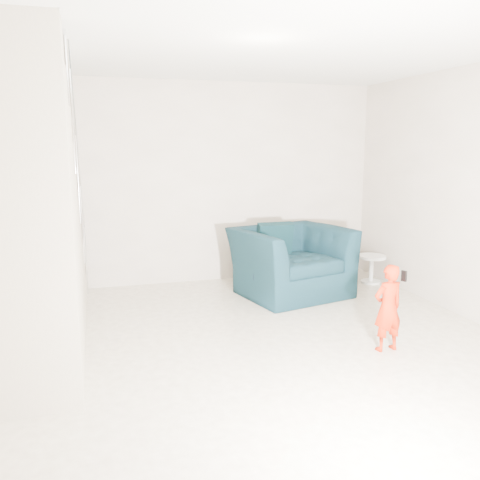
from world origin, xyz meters
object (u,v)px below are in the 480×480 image
side_table (371,264)px  staircase (18,255)px  toddler (388,308)px  armchair (291,262)px

side_table → staircase: staircase is taller
toddler → side_table: (1.08, 2.11, -0.15)m
toddler → staircase: staircase is taller
armchair → staircase: staircase is taller
staircase → toddler: bearing=-12.0°
armchair → toddler: 1.93m
toddler → staircase: (-3.17, 0.68, 0.54)m
toddler → staircase: bearing=-18.5°
side_table → staircase: bearing=-161.3°
side_table → staircase: (-4.25, -1.44, 0.69)m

